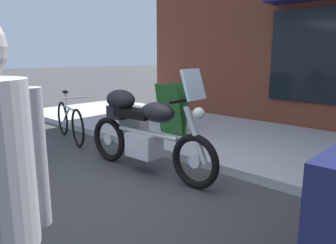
% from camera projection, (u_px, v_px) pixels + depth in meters
% --- Properties ---
extents(ground_plane, '(80.00, 80.00, 0.00)m').
position_uv_depth(ground_plane, '(126.00, 195.00, 3.68)').
color(ground_plane, '#383838').
extents(touring_motorcycle, '(2.25, 0.62, 1.41)m').
position_uv_depth(touring_motorcycle, '(142.00, 127.00, 4.36)').
color(touring_motorcycle, black).
rests_on(touring_motorcycle, ground_plane).
extents(parked_bicycle, '(1.63, 0.58, 0.92)m').
position_uv_depth(parked_bicycle, '(69.00, 121.00, 5.99)').
color(parked_bicycle, black).
rests_on(parked_bicycle, ground_plane).
extents(sandwich_board_sign, '(0.55, 0.41, 0.93)m').
position_uv_depth(sandwich_board_sign, '(173.00, 109.00, 5.98)').
color(sandwich_board_sign, '#1E511E').
rests_on(sandwich_board_sign, sidewalk_curb).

